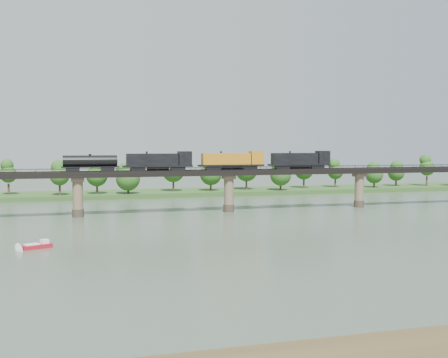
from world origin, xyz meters
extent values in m
plane|color=#394939|center=(0.00, 0.00, 0.00)|extent=(400.00, 400.00, 0.00)
cube|color=#284C1E|center=(0.00, 85.00, 0.80)|extent=(300.00, 24.00, 1.60)
cylinder|color=#473A2D|center=(-40.00, 30.00, 1.00)|extent=(3.00, 3.00, 2.00)
cylinder|color=#816954|center=(-40.00, 30.00, 5.50)|extent=(2.60, 2.60, 9.00)
cube|color=#816954|center=(-40.00, 30.00, 9.50)|extent=(3.20, 3.20, 1.00)
cylinder|color=#473A2D|center=(0.00, 30.00, 1.00)|extent=(3.00, 3.00, 2.00)
cylinder|color=#816954|center=(0.00, 30.00, 5.50)|extent=(2.60, 2.60, 9.00)
cube|color=#816954|center=(0.00, 30.00, 9.50)|extent=(3.20, 3.20, 1.00)
cylinder|color=#473A2D|center=(40.00, 30.00, 1.00)|extent=(3.00, 3.00, 2.00)
cylinder|color=#816954|center=(40.00, 30.00, 5.50)|extent=(2.60, 2.60, 9.00)
cube|color=#816954|center=(40.00, 30.00, 9.50)|extent=(3.20, 3.20, 1.00)
cube|color=black|center=(0.00, 30.00, 10.75)|extent=(220.00, 5.00, 1.50)
cube|color=black|center=(0.00, 29.25, 11.58)|extent=(220.00, 0.12, 0.16)
cube|color=black|center=(0.00, 30.75, 11.58)|extent=(220.00, 0.12, 0.16)
cube|color=black|center=(0.00, 27.60, 12.20)|extent=(220.00, 0.10, 0.10)
cube|color=black|center=(0.00, 32.40, 12.20)|extent=(220.00, 0.10, 0.10)
cube|color=black|center=(0.00, 27.60, 11.85)|extent=(0.08, 0.08, 0.70)
cube|color=black|center=(0.00, 32.40, 11.85)|extent=(0.08, 0.08, 0.70)
cylinder|color=#382619|center=(-60.94, 84.18, 3.46)|extent=(0.70, 0.70, 3.71)
sphere|color=#1C4A15|center=(-60.94, 84.18, 8.41)|extent=(5.67, 5.67, 5.67)
sphere|color=#1C4A15|center=(-60.94, 84.18, 11.50)|extent=(4.25, 4.25, 4.25)
cylinder|color=#382619|center=(-44.43, 76.31, 3.35)|extent=(0.70, 0.70, 3.51)
sphere|color=#1C4A15|center=(-44.43, 76.31, 8.03)|extent=(6.31, 6.31, 6.31)
sphere|color=#1C4A15|center=(-44.43, 76.31, 10.96)|extent=(4.73, 4.73, 4.73)
cylinder|color=#382619|center=(-32.24, 78.84, 3.27)|extent=(0.70, 0.70, 3.34)
sphere|color=#1C4A15|center=(-32.24, 78.84, 7.73)|extent=(7.18, 7.18, 7.18)
sphere|color=#1C4A15|center=(-32.24, 78.84, 10.52)|extent=(5.39, 5.39, 5.39)
cylinder|color=#382619|center=(-22.01, 76.15, 3.01)|extent=(0.70, 0.70, 2.83)
sphere|color=#1C4A15|center=(-22.01, 76.15, 6.78)|extent=(8.26, 8.26, 8.26)
sphere|color=#1C4A15|center=(-22.01, 76.15, 9.14)|extent=(6.19, 6.19, 6.19)
cylinder|color=#382619|center=(-5.04, 82.68, 3.58)|extent=(0.70, 0.70, 3.96)
sphere|color=#1C4A15|center=(-5.04, 82.68, 8.87)|extent=(8.07, 8.07, 8.07)
sphere|color=#1C4A15|center=(-5.04, 82.68, 12.17)|extent=(6.05, 6.05, 6.05)
cylinder|color=#382619|center=(8.52, 81.14, 3.23)|extent=(0.70, 0.70, 3.27)
sphere|color=#1C4A15|center=(8.52, 81.14, 7.59)|extent=(8.03, 8.03, 8.03)
sphere|color=#1C4A15|center=(8.52, 81.14, 10.31)|extent=(6.02, 6.02, 6.02)
cylinder|color=#382619|center=(22.65, 82.31, 3.56)|extent=(0.70, 0.70, 3.92)
sphere|color=#1C4A15|center=(22.65, 82.31, 8.79)|extent=(8.29, 8.29, 8.29)
sphere|color=#1C4A15|center=(22.65, 82.31, 12.05)|extent=(6.21, 6.21, 6.21)
cylinder|color=#382619|center=(33.59, 75.35, 3.11)|extent=(0.70, 0.70, 3.02)
sphere|color=#1C4A15|center=(33.59, 75.35, 7.15)|extent=(7.74, 7.74, 7.74)
sphere|color=#1C4A15|center=(33.59, 75.35, 9.67)|extent=(5.80, 5.80, 5.80)
cylinder|color=#382619|center=(46.81, 84.03, 3.50)|extent=(0.70, 0.70, 3.80)
sphere|color=#1C4A15|center=(46.81, 84.03, 8.56)|extent=(7.47, 7.47, 7.47)
sphere|color=#1C4A15|center=(46.81, 84.03, 11.73)|extent=(5.60, 5.60, 5.60)
cylinder|color=#382619|center=(60.48, 84.26, 3.29)|extent=(0.70, 0.70, 3.38)
sphere|color=#1C4A15|center=(60.48, 84.26, 7.80)|extent=(6.23, 6.23, 6.23)
sphere|color=#1C4A15|center=(60.48, 84.26, 10.62)|extent=(4.67, 4.67, 4.67)
cylinder|color=#382619|center=(74.35, 78.39, 2.99)|extent=(0.70, 0.70, 2.77)
sphere|color=#1C4A15|center=(74.35, 78.39, 6.68)|extent=(7.04, 7.04, 7.04)
sphere|color=#1C4A15|center=(74.35, 78.39, 8.99)|extent=(5.28, 5.28, 5.28)
cylinder|color=#382619|center=(87.62, 83.57, 3.07)|extent=(0.70, 0.70, 2.94)
sphere|color=#1C4A15|center=(87.62, 83.57, 7.00)|extent=(6.73, 6.73, 6.73)
sphere|color=#1C4A15|center=(87.62, 83.57, 9.45)|extent=(5.05, 5.05, 5.05)
cylinder|color=#382619|center=(99.73, 80.10, 3.57)|extent=(0.70, 0.70, 3.94)
sphere|color=#1C4A15|center=(99.73, 80.10, 8.83)|extent=(6.17, 6.17, 6.17)
sphere|color=#1C4A15|center=(99.73, 80.10, 12.11)|extent=(4.62, 4.62, 4.62)
cube|color=black|center=(26.15, 30.00, 12.03)|extent=(3.85, 2.31, 1.06)
cube|color=black|center=(15.58, 30.00, 12.03)|extent=(3.85, 2.31, 1.06)
cube|color=black|center=(20.87, 30.00, 12.70)|extent=(18.27, 2.88, 0.48)
cube|color=black|center=(19.42, 30.00, 14.48)|extent=(13.46, 2.60, 3.08)
cube|color=black|center=(28.08, 30.00, 14.77)|extent=(3.46, 2.88, 3.65)
cylinder|color=black|center=(20.87, 30.00, 12.17)|extent=(5.77, 1.35, 1.35)
cube|color=black|center=(5.96, 30.00, 12.03)|extent=(3.85, 2.31, 1.06)
cube|color=black|center=(-4.61, 30.00, 12.03)|extent=(3.85, 2.31, 1.06)
cube|color=black|center=(0.67, 30.00, 12.70)|extent=(18.27, 2.88, 0.48)
cube|color=#C37117|center=(-0.77, 30.00, 14.48)|extent=(13.46, 2.60, 3.08)
cube|color=#C37117|center=(7.89, 30.00, 14.77)|extent=(3.46, 2.88, 3.65)
cylinder|color=black|center=(0.67, 30.00, 12.17)|extent=(5.77, 1.35, 1.35)
cube|color=black|center=(-14.23, 30.00, 12.03)|extent=(3.85, 2.31, 1.06)
cube|color=black|center=(-24.80, 30.00, 12.03)|extent=(3.85, 2.31, 1.06)
cube|color=black|center=(-19.52, 30.00, 12.70)|extent=(18.27, 2.88, 0.48)
cube|color=black|center=(-20.96, 30.00, 14.48)|extent=(13.46, 2.60, 3.08)
cube|color=black|center=(-12.31, 30.00, 14.77)|extent=(3.46, 2.88, 3.65)
cylinder|color=black|center=(-19.52, 30.00, 12.17)|extent=(5.77, 1.35, 1.35)
cube|color=black|center=(-32.50, 30.00, 12.03)|extent=(3.37, 2.12, 1.06)
cube|color=black|center=(-41.15, 30.00, 12.03)|extent=(3.37, 2.12, 1.06)
cube|color=black|center=(-36.82, 30.00, 12.65)|extent=(14.42, 2.31, 0.29)
cylinder|color=black|center=(-36.82, 30.00, 14.19)|extent=(13.46, 2.88, 2.88)
cylinder|color=black|center=(-36.82, 30.00, 15.73)|extent=(0.67, 0.67, 0.48)
cube|color=#AA1322|center=(-48.39, -12.95, 0.37)|extent=(5.58, 3.87, 0.74)
cube|color=white|center=(-49.16, -13.30, 0.79)|extent=(2.95, 2.47, 0.26)
cube|color=white|center=(-47.04, -12.35, 1.11)|extent=(1.67, 1.67, 0.74)
camera|label=1|loc=(-44.08, -116.26, 18.19)|focal=45.00mm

